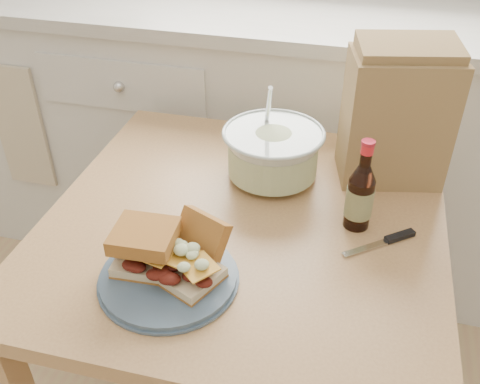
% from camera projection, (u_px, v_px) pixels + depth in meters
% --- Properties ---
extents(cabinet_run, '(2.50, 0.64, 0.94)m').
position_uv_depth(cabinet_run, '(293.00, 138.00, 1.94)').
color(cabinet_run, silver).
rests_on(cabinet_run, ground).
extents(dining_table, '(0.87, 0.87, 0.71)m').
position_uv_depth(dining_table, '(244.00, 254.00, 1.23)').
color(dining_table, tan).
rests_on(dining_table, ground).
extents(plate, '(0.26, 0.26, 0.02)m').
position_uv_depth(plate, '(169.00, 277.00, 1.00)').
color(plate, '#455970').
rests_on(plate, dining_table).
extents(sandwich_left, '(0.12, 0.11, 0.08)m').
position_uv_depth(sandwich_left, '(146.00, 247.00, 1.00)').
color(sandwich_left, beige).
rests_on(sandwich_left, plate).
extents(sandwich_right, '(0.14, 0.19, 0.09)m').
position_uv_depth(sandwich_right, '(192.00, 257.00, 0.99)').
color(sandwich_right, beige).
rests_on(sandwich_right, plate).
extents(coleslaw_bowl, '(0.24, 0.24, 0.24)m').
position_uv_depth(coleslaw_bowl, '(273.00, 155.00, 1.26)').
color(coleslaw_bowl, silver).
rests_on(coleslaw_bowl, dining_table).
extents(beer_bottle, '(0.06, 0.06, 0.21)m').
position_uv_depth(beer_bottle, '(360.00, 195.00, 1.10)').
color(beer_bottle, black).
rests_on(beer_bottle, dining_table).
extents(knife, '(0.14, 0.12, 0.01)m').
position_uv_depth(knife, '(391.00, 239.00, 1.10)').
color(knife, silver).
rests_on(knife, dining_table).
extents(paper_bag, '(0.26, 0.20, 0.30)m').
position_uv_depth(paper_bag, '(396.00, 119.00, 1.22)').
color(paper_bag, '#987849').
rests_on(paper_bag, dining_table).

